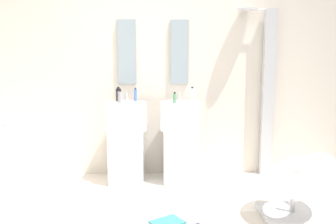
% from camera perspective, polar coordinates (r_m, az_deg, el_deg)
% --- Properties ---
extents(rear_partition, '(4.80, 0.10, 2.60)m').
position_cam_1_polar(rear_partition, '(4.61, -2.30, 6.34)').
color(rear_partition, beige).
rests_on(rear_partition, ground_plane).
extents(pedestal_sink_left, '(0.48, 0.48, 1.05)m').
position_cam_1_polar(pedestal_sink_left, '(4.38, -6.48, -4.14)').
color(pedestal_sink_left, white).
rests_on(pedestal_sink_left, ground_plane).
extents(pedestal_sink_right, '(0.48, 0.48, 1.05)m').
position_cam_1_polar(pedestal_sink_right, '(4.37, 1.93, -4.11)').
color(pedestal_sink_right, white).
rests_on(pedestal_sink_right, ground_plane).
extents(vanity_mirror_left, '(0.22, 0.03, 0.77)m').
position_cam_1_polar(vanity_mirror_left, '(4.55, -6.42, 9.24)').
color(vanity_mirror_left, '#8C9EA8').
extents(vanity_mirror_right, '(0.22, 0.03, 0.77)m').
position_cam_1_polar(vanity_mirror_right, '(4.54, 1.76, 9.29)').
color(vanity_mirror_right, '#8C9EA8').
extents(shower_column, '(0.49, 0.24, 2.05)m').
position_cam_1_polar(shower_column, '(4.70, 15.08, 3.41)').
color(shower_column, '#B7BABF').
rests_on(shower_column, ground_plane).
extents(lounge_chair, '(1.02, 1.02, 0.65)m').
position_cam_1_polar(lounge_chair, '(3.60, 18.84, -10.15)').
color(lounge_chair, '#B7BABF').
rests_on(lounge_chair, ground_plane).
extents(magazine_teal, '(0.35, 0.33, 0.02)m').
position_cam_1_polar(magazine_teal, '(3.42, -0.10, -16.71)').
color(magazine_teal, teal).
rests_on(magazine_teal, area_rug).
extents(soap_bottle_blue, '(0.04, 0.04, 0.16)m').
position_cam_1_polar(soap_bottle_blue, '(4.38, -5.07, 2.62)').
color(soap_bottle_blue, '#4C72B7').
rests_on(soap_bottle_blue, pedestal_sink_left).
extents(soap_bottle_green, '(0.04, 0.04, 0.13)m').
position_cam_1_polar(soap_bottle_green, '(4.19, 1.05, 2.16)').
color(soap_bottle_green, '#59996B').
rests_on(soap_bottle_green, pedestal_sink_right).
extents(soap_bottle_black, '(0.06, 0.06, 0.17)m').
position_cam_1_polar(soap_bottle_black, '(4.42, -7.69, 2.68)').
color(soap_bottle_black, black).
rests_on(soap_bottle_black, pedestal_sink_left).
extents(soap_bottle_white, '(0.05, 0.05, 0.17)m').
position_cam_1_polar(soap_bottle_white, '(4.38, 3.77, 2.71)').
color(soap_bottle_white, white).
rests_on(soap_bottle_white, pedestal_sink_right).
extents(soap_bottle_grey, '(0.05, 0.05, 0.16)m').
position_cam_1_polar(soap_bottle_grey, '(4.20, -7.42, 2.28)').
color(soap_bottle_grey, '#99999E').
rests_on(soap_bottle_grey, pedestal_sink_left).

